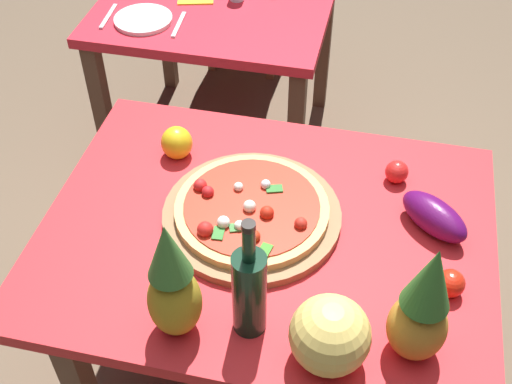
{
  "coord_description": "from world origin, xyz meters",
  "views": [
    {
      "loc": [
        0.22,
        -1.12,
        2.02
      ],
      "look_at": [
        -0.05,
        0.08,
        0.82
      ],
      "focal_mm": 45.46,
      "sensor_mm": 36.0,
      "label": 1
    }
  ],
  "objects_px": {
    "knife_utensil": "(179,25)",
    "fork_utensil": "(108,16)",
    "wine_bottle": "(249,291)",
    "tomato_by_bottle": "(450,283)",
    "display_table": "(266,252)",
    "pizza": "(250,209)",
    "bell_pepper": "(177,143)",
    "pineapple_right": "(422,309)",
    "eggplant": "(434,216)",
    "tomato_at_corner": "(397,172)",
    "pizza_board": "(252,215)",
    "background_table": "(220,20)",
    "dinner_plate": "(143,19)",
    "melon": "(330,335)",
    "pineapple_left": "(173,286)"
  },
  "relations": [
    {
      "from": "tomato_at_corner",
      "to": "fork_utensil",
      "type": "relative_size",
      "value": 0.36
    },
    {
      "from": "display_table",
      "to": "background_table",
      "type": "xyz_separation_m",
      "value": [
        -0.45,
        1.2,
        -0.02
      ]
    },
    {
      "from": "eggplant",
      "to": "pizza_board",
      "type": "bearing_deg",
      "value": -171.67
    },
    {
      "from": "pizza",
      "to": "tomato_by_bottle",
      "type": "bearing_deg",
      "value": -14.16
    },
    {
      "from": "pineapple_right",
      "to": "tomato_by_bottle",
      "type": "relative_size",
      "value": 4.88
    },
    {
      "from": "pizza",
      "to": "pineapple_right",
      "type": "bearing_deg",
      "value": -35.13
    },
    {
      "from": "display_table",
      "to": "bell_pepper",
      "type": "relative_size",
      "value": 11.74
    },
    {
      "from": "pineapple_left",
      "to": "bell_pepper",
      "type": "distance_m",
      "value": 0.61
    },
    {
      "from": "bell_pepper",
      "to": "pineapple_left",
      "type": "bearing_deg",
      "value": -72.38
    },
    {
      "from": "dinner_plate",
      "to": "fork_utensil",
      "type": "distance_m",
      "value": 0.14
    },
    {
      "from": "wine_bottle",
      "to": "knife_utensil",
      "type": "height_order",
      "value": "wine_bottle"
    },
    {
      "from": "wine_bottle",
      "to": "eggplant",
      "type": "height_order",
      "value": "wine_bottle"
    },
    {
      "from": "pineapple_right",
      "to": "melon",
      "type": "height_order",
      "value": "pineapple_right"
    },
    {
      "from": "pineapple_right",
      "to": "eggplant",
      "type": "bearing_deg",
      "value": 84.77
    },
    {
      "from": "pizza_board",
      "to": "tomato_by_bottle",
      "type": "bearing_deg",
      "value": -14.66
    },
    {
      "from": "display_table",
      "to": "bell_pepper",
      "type": "xyz_separation_m",
      "value": [
        -0.31,
        0.23,
        0.14
      ]
    },
    {
      "from": "melon",
      "to": "knife_utensil",
      "type": "xyz_separation_m",
      "value": [
        -0.74,
        1.28,
        -0.08
      ]
    },
    {
      "from": "display_table",
      "to": "fork_utensil",
      "type": "relative_size",
      "value": 6.52
    },
    {
      "from": "melon",
      "to": "dinner_plate",
      "type": "distance_m",
      "value": 1.55
    },
    {
      "from": "tomato_by_bottle",
      "to": "bell_pepper",
      "type": "bearing_deg",
      "value": 156.66
    },
    {
      "from": "wine_bottle",
      "to": "eggplant",
      "type": "xyz_separation_m",
      "value": [
        0.4,
        0.39,
        -0.08
      ]
    },
    {
      "from": "knife_utensil",
      "to": "fork_utensil",
      "type": "bearing_deg",
      "value": 176.32
    },
    {
      "from": "dinner_plate",
      "to": "background_table",
      "type": "bearing_deg",
      "value": 49.99
    },
    {
      "from": "pizza",
      "to": "knife_utensil",
      "type": "xyz_separation_m",
      "value": [
        -0.48,
        0.91,
        -0.04
      ]
    },
    {
      "from": "wine_bottle",
      "to": "bell_pepper",
      "type": "bearing_deg",
      "value": 122.59
    },
    {
      "from": "background_table",
      "to": "dinner_plate",
      "type": "xyz_separation_m",
      "value": [
        -0.22,
        -0.27,
        0.12
      ]
    },
    {
      "from": "pineapple_left",
      "to": "dinner_plate",
      "type": "xyz_separation_m",
      "value": [
        -0.54,
        1.27,
        -0.14
      ]
    },
    {
      "from": "wine_bottle",
      "to": "tomato_at_corner",
      "type": "distance_m",
      "value": 0.64
    },
    {
      "from": "pizza",
      "to": "pineapple_left",
      "type": "distance_m",
      "value": 0.39
    },
    {
      "from": "fork_utensil",
      "to": "tomato_by_bottle",
      "type": "bearing_deg",
      "value": -42.79
    },
    {
      "from": "bell_pepper",
      "to": "pizza",
      "type": "bearing_deg",
      "value": -37.84
    },
    {
      "from": "bell_pepper",
      "to": "eggplant",
      "type": "height_order",
      "value": "bell_pepper"
    },
    {
      "from": "pizza_board",
      "to": "eggplant",
      "type": "relative_size",
      "value": 2.36
    },
    {
      "from": "background_table",
      "to": "wine_bottle",
      "type": "distance_m",
      "value": 1.59
    },
    {
      "from": "display_table",
      "to": "wine_bottle",
      "type": "bearing_deg",
      "value": -85.51
    },
    {
      "from": "tomato_by_bottle",
      "to": "tomato_at_corner",
      "type": "bearing_deg",
      "value": 112.23
    },
    {
      "from": "pineapple_right",
      "to": "tomato_by_bottle",
      "type": "xyz_separation_m",
      "value": [
        0.08,
        0.18,
        -0.11
      ]
    },
    {
      "from": "display_table",
      "to": "tomato_at_corner",
      "type": "distance_m",
      "value": 0.43
    },
    {
      "from": "wine_bottle",
      "to": "tomato_at_corner",
      "type": "bearing_deg",
      "value": 62.38
    },
    {
      "from": "display_table",
      "to": "pizza_board",
      "type": "bearing_deg",
      "value": 148.99
    },
    {
      "from": "tomato_by_bottle",
      "to": "display_table",
      "type": "bearing_deg",
      "value": 167.15
    },
    {
      "from": "bell_pepper",
      "to": "fork_utensil",
      "type": "distance_m",
      "value": 0.86
    },
    {
      "from": "melon",
      "to": "tomato_by_bottle",
      "type": "distance_m",
      "value": 0.35
    },
    {
      "from": "display_table",
      "to": "knife_utensil",
      "type": "xyz_separation_m",
      "value": [
        -0.53,
        0.93,
        0.1
      ]
    },
    {
      "from": "eggplant",
      "to": "fork_utensil",
      "type": "relative_size",
      "value": 1.11
    },
    {
      "from": "display_table",
      "to": "dinner_plate",
      "type": "xyz_separation_m",
      "value": [
        -0.67,
        0.93,
        0.1
      ]
    },
    {
      "from": "pizza_board",
      "to": "eggplant",
      "type": "height_order",
      "value": "eggplant"
    },
    {
      "from": "pizza",
      "to": "bell_pepper",
      "type": "bearing_deg",
      "value": 142.16
    },
    {
      "from": "tomato_at_corner",
      "to": "pineapple_left",
      "type": "bearing_deg",
      "value": -126.89
    },
    {
      "from": "pizza",
      "to": "bell_pepper",
      "type": "height_order",
      "value": "bell_pepper"
    }
  ]
}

